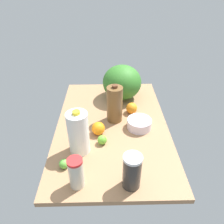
% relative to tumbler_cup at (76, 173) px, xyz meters
% --- Properties ---
extents(countertop, '(1.20, 0.76, 0.03)m').
position_rel_tumbler_cup_xyz_m(countertop, '(0.50, -0.18, -0.10)').
color(countertop, '#A07550').
rests_on(countertop, ground).
extents(tumbler_cup, '(0.08, 0.08, 0.18)m').
position_rel_tumbler_cup_xyz_m(tumbler_cup, '(0.00, 0.00, 0.00)').
color(tumbler_cup, beige).
rests_on(tumbler_cup, countertop).
extents(mixing_bowl, '(0.16, 0.16, 0.07)m').
position_rel_tumbler_cup_xyz_m(mixing_bowl, '(0.45, -0.37, -0.06)').
color(mixing_bowl, silver).
rests_on(mixing_bowl, countertop).
extents(watermelon, '(0.31, 0.31, 0.27)m').
position_rel_tumbler_cup_xyz_m(watermelon, '(0.87, -0.27, 0.05)').
color(watermelon, '#327326').
rests_on(watermelon, countertop).
extents(chocolate_milk_jug, '(0.11, 0.11, 0.27)m').
position_rel_tumbler_cup_xyz_m(chocolate_milk_jug, '(0.55, -0.20, 0.04)').
color(chocolate_milk_jug, brown).
rests_on(chocolate_milk_jug, countertop).
extents(shaker_bottle, '(0.09, 0.09, 0.20)m').
position_rel_tumbler_cup_xyz_m(shaker_bottle, '(-0.01, -0.27, 0.01)').
color(shaker_bottle, '#332F2B').
rests_on(shaker_bottle, countertop).
extents(milk_jug, '(0.12, 0.12, 0.28)m').
position_rel_tumbler_cup_xyz_m(milk_jug, '(0.25, 0.01, 0.04)').
color(milk_jug, white).
rests_on(milk_jug, countertop).
extents(lime_far_back, '(0.05, 0.05, 0.05)m').
position_rel_tumbler_cup_xyz_m(lime_far_back, '(0.12, 0.09, -0.06)').
color(lime_far_back, '#62B83F').
rests_on(lime_far_back, countertop).
extents(orange_beside_bowl, '(0.08, 0.08, 0.08)m').
position_rel_tumbler_cup_xyz_m(orange_beside_bowl, '(0.63, -0.33, -0.05)').
color(orange_beside_bowl, orange).
rests_on(orange_beside_bowl, countertop).
extents(orange_near_front, '(0.09, 0.09, 0.09)m').
position_rel_tumbler_cup_xyz_m(orange_near_front, '(0.40, -0.09, -0.05)').
color(orange_near_front, orange).
rests_on(orange_near_front, countertop).
extents(lime_by_jug, '(0.06, 0.06, 0.06)m').
position_rel_tumbler_cup_xyz_m(lime_by_jug, '(0.30, -0.12, -0.06)').
color(lime_by_jug, '#62B030').
rests_on(lime_by_jug, countertop).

